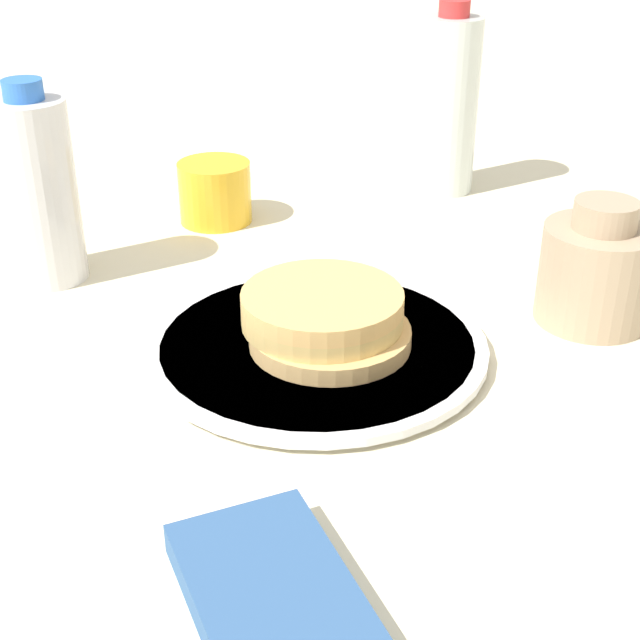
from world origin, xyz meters
TOP-DOWN VIEW (x-y plane):
  - ground_plane at (0.00, 0.00)m, footprint 4.00×4.00m
  - plate at (-0.00, 0.01)m, footprint 0.28×0.28m
  - pancake_stack at (-0.00, -0.00)m, footprint 0.14×0.13m
  - juice_glass at (0.30, -0.08)m, footprint 0.08×0.08m
  - cream_jug at (-0.09, -0.22)m, footprint 0.10×0.10m
  - water_bottle_near at (0.27, 0.12)m, footprint 0.07×0.07m
  - water_bottle_mid at (0.23, -0.35)m, footprint 0.07×0.07m
  - napkin at (-0.21, 0.19)m, footprint 0.16×0.11m

SIDE VIEW (x-z plane):
  - ground_plane at x=0.00m, z-range 0.00..0.00m
  - plate at x=0.00m, z-range 0.00..0.01m
  - napkin at x=-0.21m, z-range 0.00..0.02m
  - juice_glass at x=0.30m, z-range 0.00..0.07m
  - pancake_stack at x=0.00m, z-range 0.01..0.05m
  - cream_jug at x=-0.09m, z-range -0.01..0.10m
  - water_bottle_near at x=0.27m, z-range -0.01..0.18m
  - water_bottle_mid at x=0.23m, z-range -0.01..0.21m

